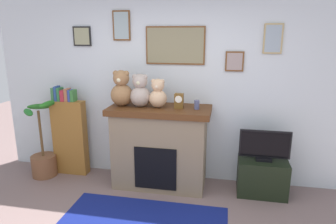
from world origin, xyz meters
TOP-DOWN VIEW (x-y plane):
  - back_wall at (0.00, 2.00)m, footprint 5.20×0.15m
  - fireplace at (-0.10, 1.64)m, footprint 1.36×0.65m
  - bookshelf at (-1.50, 1.74)m, footprint 0.50×0.16m
  - potted_plant at (-1.86, 1.57)m, footprint 0.48×0.53m
  - tv_stand at (1.28, 1.64)m, footprint 0.63×0.40m
  - television at (1.28, 1.64)m, footprint 0.64×0.14m
  - area_rug at (-0.10, 0.67)m, footprint 1.90×1.03m
  - candle_jar at (0.40, 1.63)m, footprint 0.07×0.07m
  - mantel_clock at (0.16, 1.62)m, footprint 0.12×0.09m
  - teddy_bear_brown at (-0.62, 1.63)m, footprint 0.30×0.30m
  - teddy_bear_cream at (-0.36, 1.63)m, footprint 0.27×0.27m
  - teddy_bear_grey at (-0.12, 1.63)m, footprint 0.24×0.24m

SIDE VIEW (x-z plane):
  - area_rug at x=-0.10m, z-range 0.00..0.01m
  - tv_stand at x=1.28m, z-range 0.00..0.48m
  - potted_plant at x=-1.86m, z-range -0.26..0.90m
  - fireplace at x=-0.10m, z-range 0.01..1.13m
  - bookshelf at x=-1.50m, z-range -0.06..1.28m
  - television at x=1.28m, z-range 0.47..0.88m
  - candle_jar at x=0.40m, z-range 1.12..1.24m
  - mantel_clock at x=0.16m, z-range 1.12..1.32m
  - teddy_bear_grey at x=-0.12m, z-range 1.10..1.49m
  - back_wall at x=0.00m, z-range 0.01..2.61m
  - teddy_bear_cream at x=-0.36m, z-range 1.10..1.54m
  - teddy_bear_brown at x=-0.62m, z-range 1.10..1.58m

